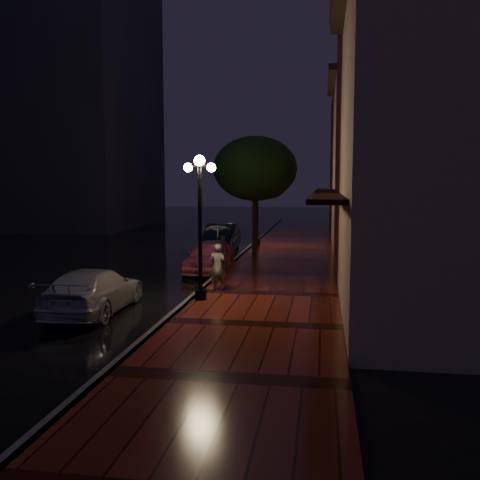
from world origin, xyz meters
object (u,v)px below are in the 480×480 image
Objects in this scene: streetlamp_near at (200,218)px; woman_with_umbrella at (218,247)px; pink_car at (210,256)px; navy_car at (221,238)px; silver_car at (94,291)px; street_tree at (255,171)px; parking_meter at (223,251)px; streetlamp_far at (257,202)px.

woman_with_umbrella is at bearing 79.93° from streetlamp_near.
navy_car is at bearing 97.53° from pink_car.
street_tree is at bearing -105.37° from silver_car.
parking_meter is (1.49, -7.44, 0.30)m from navy_car.
parking_meter is at bearing -91.23° from streetlamp_far.
woman_with_umbrella is at bearing -99.59° from parking_meter.
woman_with_umbrella is at bearing -82.14° from navy_car.
streetlamp_near is 1.77m from woman_with_umbrella.
navy_car reaches higher than pink_car.
woman_with_umbrella reaches higher than navy_car.
pink_car is (-1.21, -5.24, -3.57)m from street_tree.
street_tree is (0.26, -3.01, 1.64)m from streetlamp_far.
streetlamp_far is at bearing -101.89° from silver_car.
streetlamp_near reaches higher than silver_car.
street_tree reaches higher than woman_with_umbrella.
pink_car is at bearing -105.77° from silver_car.
pink_car is (-0.95, 5.75, -1.93)m from streetlamp_near.
navy_car is at bearing 97.95° from streetlamp_near.
pink_car is at bearing -96.57° from streetlamp_far.
navy_car is at bearing 150.15° from street_tree.
pink_car is 0.88× the size of navy_car.
pink_car is at bearing 99.37° from streetlamp_near.
navy_car is at bearing -84.45° from woman_with_umbrella.
streetlamp_far is at bearing -93.61° from woman_with_umbrella.
street_tree is (0.26, 10.99, 1.64)m from streetlamp_near.
woman_with_umbrella is at bearing -73.60° from pink_car.
navy_car is 3.07× the size of parking_meter.
streetlamp_near is 1.99× the size of woman_with_umbrella.
pink_car is 2.71× the size of parking_meter.
street_tree reaches higher than parking_meter.
street_tree is at bearing 68.33° from parking_meter.
pink_car is 1.83× the size of woman_with_umbrella.
streetlamp_near reaches higher than woman_with_umbrella.
navy_car is 1.03× the size of silver_car.
silver_car is (-1.79, -7.23, -0.04)m from pink_car.
navy_car is (-1.69, 12.11, -1.86)m from streetlamp_near.
woman_with_umbrella is (0.25, 1.42, -1.02)m from streetlamp_near.
silver_car is 2.01× the size of woman_with_umbrella.
navy_car is (-1.69, -1.89, -1.86)m from streetlamp_far.
street_tree reaches higher than navy_car.
parking_meter is at bearing 92.45° from streetlamp_near.
woman_with_umbrella is (0.25, -12.58, -1.02)m from streetlamp_far.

